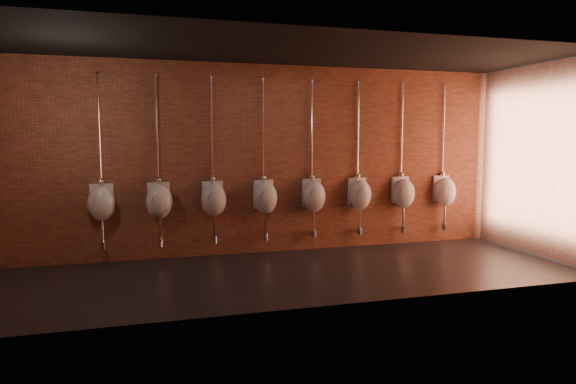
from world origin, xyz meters
name	(u,v)px	position (x,y,z in m)	size (l,w,h in m)	color
ground	(298,273)	(0.00, 0.00, 0.00)	(8.50, 8.50, 0.00)	black
room_shell	(298,135)	(0.00, 0.00, 2.01)	(8.54, 3.04, 3.22)	black
urinal_0	(101,203)	(-2.76, 1.35, 0.97)	(0.44, 0.39, 2.72)	silver
urinal_1	(159,201)	(-1.89, 1.35, 0.97)	(0.44, 0.39, 2.72)	silver
urinal_2	(214,199)	(-1.02, 1.35, 0.97)	(0.44, 0.39, 2.72)	silver
urinal_3	(265,197)	(-0.15, 1.35, 0.97)	(0.44, 0.39, 2.72)	silver
urinal_4	(314,196)	(0.72, 1.35, 0.97)	(0.44, 0.39, 2.72)	silver
urinal_5	(360,194)	(1.58, 1.35, 0.97)	(0.44, 0.39, 2.72)	silver
urinal_6	(403,193)	(2.45, 1.35, 0.97)	(0.44, 0.39, 2.72)	silver
urinal_7	(445,191)	(3.32, 1.35, 0.97)	(0.44, 0.39, 2.72)	silver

